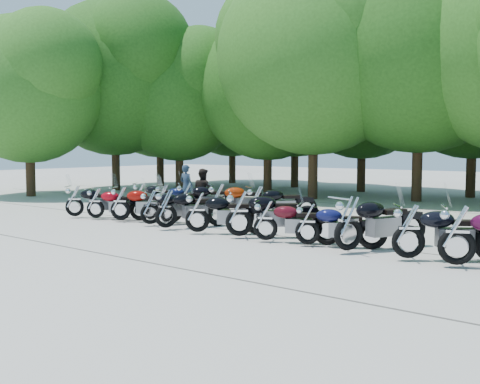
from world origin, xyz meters
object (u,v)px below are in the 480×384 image
Objects in this scene: motorcycle_2 at (120,202)px; motorcycle_12 at (140,195)px; motorcycle_9 at (348,221)px; motorcycle_4 at (166,207)px; motorcycle_6 at (239,212)px; motorcycle_0 at (74,200)px; rider_0 at (186,187)px; motorcycle_1 at (95,202)px; motorcycle_11 at (457,233)px; motorcycle_15 at (218,199)px; motorcycle_13 at (163,197)px; motorcycle_16 at (256,202)px; motorcycle_8 at (308,222)px; rider_1 at (203,191)px; motorcycle_14 at (186,197)px; motorcycle_7 at (266,219)px; motorcycle_5 at (197,211)px; motorcycle_10 at (409,229)px.

motorcycle_2 is 3.39m from motorcycle_12.
motorcycle_9 is 1.25× the size of motorcycle_12.
motorcycle_4 is 2.56m from motorcycle_6.
rider_0 is at bearing -48.43° from motorcycle_0.
motorcycle_0 is 1.05× the size of motorcycle_12.
rider_0 is (-1.17, 4.15, 0.20)m from motorcycle_2.
motorcycle_0 is at bearing 22.39° from motorcycle_4.
motorcycle_1 is 0.83× the size of motorcycle_11.
motorcycle_13 is at bearing 35.04° from motorcycle_15.
motorcycle_2 is at bearing 69.20° from motorcycle_16.
motorcycle_12 is (-9.00, 2.73, -0.00)m from motorcycle_8.
motorcycle_1 is 3.79m from rider_1.
motorcycle_4 reaches higher than motorcycle_14.
motorcycle_9 is at bearing -128.14° from motorcycle_13.
rider_1 is (-5.32, 3.54, 0.21)m from motorcycle_7.
motorcycle_5 is 1.11× the size of motorcycle_8.
motorcycle_5 is 2.21m from motorcycle_7.
motorcycle_0 is 1.03× the size of motorcycle_7.
motorcycle_16 is (4.09, 0.06, 0.06)m from motorcycle_13.
motorcycle_4 is (4.34, 0.01, 0.04)m from motorcycle_0.
motorcycle_8 is (1.12, 0.15, -0.01)m from motorcycle_7.
motorcycle_9 reaches higher than motorcycle_10.
motorcycle_16 is (-4.58, 2.73, -0.07)m from motorcycle_9.
motorcycle_2 is at bearing 22.41° from motorcycle_9.
motorcycle_8 is 0.90× the size of motorcycle_14.
motorcycle_9 is 1.23× the size of motorcycle_13.
motorcycle_1 is 0.81× the size of motorcycle_9.
motorcycle_9 is 2.35m from motorcycle_11.
motorcycle_6 is 7.46m from rider_0.
motorcycle_2 is at bearing 91.53° from rider_1.
motorcycle_9 is 5.33m from motorcycle_16.
motorcycle_16 is at bearing -89.74° from motorcycle_4.
motorcycle_11 is 10.59m from rider_1.
rider_0 is (-0.08, 4.29, 0.25)m from motorcycle_1.
motorcycle_12 is at bearing -35.84° from motorcycle_0.
motorcycle_14 is 1.36× the size of rider_0.
motorcycle_13 is 1.43m from rider_1.
motorcycle_15 is at bearing 37.62° from motorcycle_8.
motorcycle_10 reaches higher than motorcycle_13.
motorcycle_8 is 1.01× the size of motorcycle_12.
motorcycle_13 is (-0.62, 2.41, -0.05)m from motorcycle_2.
motorcycle_2 reaches higher than motorcycle_7.
motorcycle_16 is (5.46, 2.77, 0.04)m from motorcycle_0.
motorcycle_8 is at bearing -159.77° from motorcycle_14.
motorcycle_0 is 4.34m from motorcycle_4.
motorcycle_2 is 0.96× the size of motorcycle_15.
motorcycle_10 is 9.63m from rider_1.
motorcycle_6 is at bearing 174.41° from motorcycle_15.
motorcycle_14 reaches higher than motorcycle_12.
motorcycle_10 is at bearing -119.38° from motorcycle_8.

